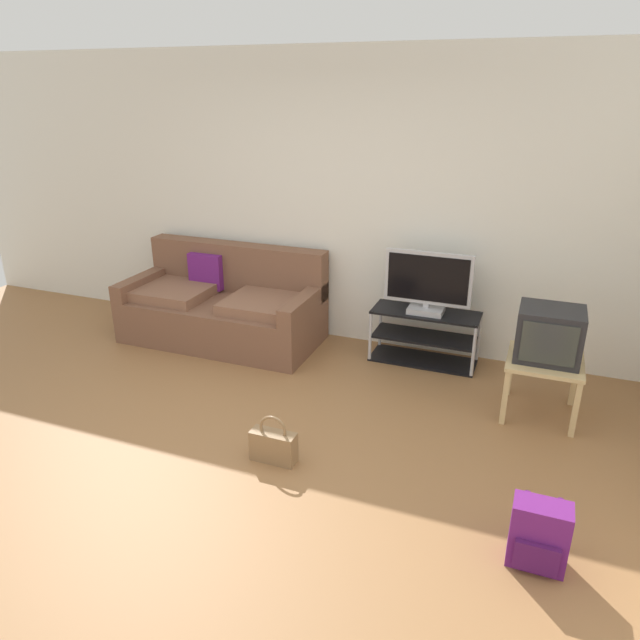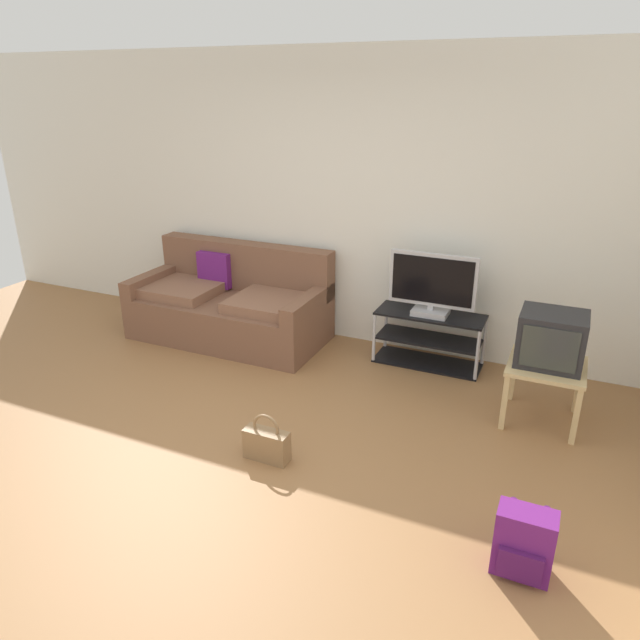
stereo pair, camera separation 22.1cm
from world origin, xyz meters
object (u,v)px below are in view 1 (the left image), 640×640
tv_stand (424,337)px  side_table (544,368)px  crt_tv (549,334)px  handbag (273,445)px  couch (224,307)px  backpack (539,535)px  flat_tv (428,283)px

tv_stand → side_table: bearing=-30.5°
crt_tv → handbag: crt_tv is taller
couch → tv_stand: 1.98m
couch → backpack: (3.03, -2.04, -0.14)m
tv_stand → handbag: (-0.62, -1.89, -0.12)m
flat_tv → handbag: flat_tv is taller
handbag → couch: bearing=128.2°
couch → tv_stand: (1.97, 0.18, -0.08)m
tv_stand → side_table: 1.20m
side_table → crt_tv: crt_tv is taller
tv_stand → backpack: (1.07, -2.22, -0.06)m
couch → backpack: bearing=-33.9°
couch → crt_tv: couch is taller
couch → crt_tv: size_ratio=4.15×
flat_tv → backpack: (1.07, -2.20, -0.57)m
flat_tv → handbag: size_ratio=2.22×
couch → tv_stand: bearing=5.2°
flat_tv → side_table: flat_tv is taller
couch → tv_stand: size_ratio=2.00×
tv_stand → flat_tv: flat_tv is taller
flat_tv → handbag: (-0.62, -1.87, -0.64)m
tv_stand → handbag: tv_stand is taller
flat_tv → couch: bearing=-175.4°
tv_stand → crt_tv: (1.02, -0.59, 0.42)m
side_table → flat_tv: bearing=150.4°
side_table → backpack: side_table is taller
tv_stand → backpack: tv_stand is taller
couch → handbag: size_ratio=5.54×
side_table → crt_tv: size_ratio=1.18×
backpack → handbag: (-1.69, 0.33, -0.07)m
crt_tv → handbag: bearing=-141.5°
crt_tv → couch: bearing=172.3°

